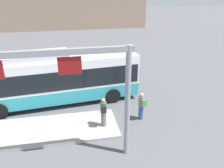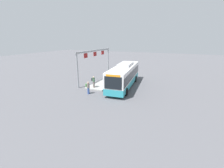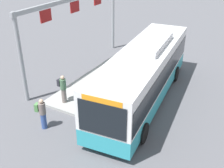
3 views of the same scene
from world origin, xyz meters
The scene contains 7 objects.
ground_plane centered at (0.00, 0.00, 0.00)m, with size 120.00×120.00×0.00m, color #56565B.
platform_curb centered at (-1.55, -3.39, 0.08)m, with size 10.00×2.80×0.16m, color #9E9E99.
bus_main centered at (-0.01, 0.00, 1.81)m, with size 11.17×3.62×3.46m.
person_boarding centered at (5.00, -3.18, 0.89)m, with size 0.44×0.59×1.67m.
person_waiting_near centered at (2.70, -3.70, 1.05)m, with size 0.38×0.55×1.67m.
platform_sign_gantry centered at (-1.72, -5.88, 3.82)m, with size 10.67×0.24×5.20m.
trash_bin centered at (-5.91, -3.36, 0.61)m, with size 0.52×0.52×0.90m, color #2D5133.
Camera 2 is at (20.99, 7.32, 7.02)m, focal length 24.46 mm.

